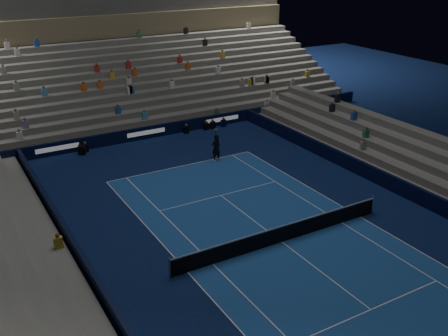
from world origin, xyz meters
TOP-DOWN VIEW (x-y plane):
  - ground at (0.00, 0.00)m, footprint 90.00×90.00m
  - court_surface at (0.00, 0.00)m, footprint 10.97×23.77m
  - sponsor_barrier_far at (0.00, 18.50)m, footprint 44.00×0.25m
  - sponsor_barrier_east at (9.70, 0.00)m, footprint 0.25×37.00m
  - sponsor_barrier_west at (-9.70, 0.00)m, footprint 0.25×37.00m
  - grandstand_main at (0.00, 27.90)m, footprint 44.00×15.20m
  - grandstand_west at (-13.17, 0.00)m, footprint 5.00×37.00m
  - tennis_net at (0.00, 0.00)m, footprint 12.90×0.10m
  - tennis_player at (2.59, 11.59)m, footprint 0.77×0.56m
  - broadcast_camera at (-5.38, 17.70)m, footprint 0.72×1.06m

SIDE VIEW (x-z plane):
  - ground at x=0.00m, z-range 0.00..0.00m
  - court_surface at x=0.00m, z-range 0.00..0.01m
  - broadcast_camera at x=-5.38m, z-range 0.01..0.68m
  - sponsor_barrier_far at x=0.00m, z-range 0.00..1.00m
  - sponsor_barrier_east at x=9.70m, z-range 0.00..1.00m
  - sponsor_barrier_west at x=-9.70m, z-range 0.00..1.00m
  - tennis_net at x=0.00m, z-range -0.05..1.05m
  - grandstand_west at x=-13.17m, z-range -0.33..2.17m
  - tennis_player at x=2.59m, z-range 0.00..1.99m
  - grandstand_main at x=0.00m, z-range -2.22..8.98m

